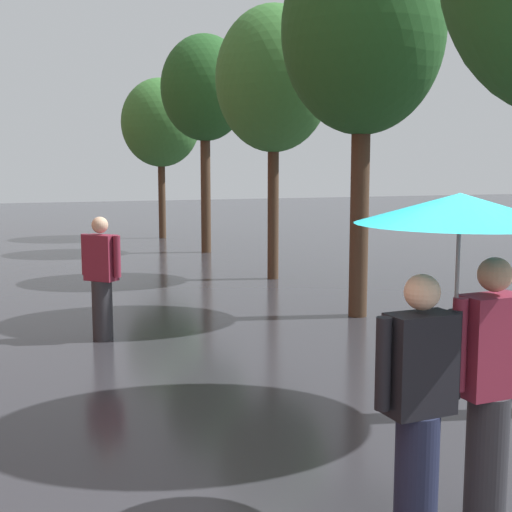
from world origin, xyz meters
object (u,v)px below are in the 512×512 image
street_tree_1 (363,33)px  street_tree_4 (161,123)px  pedestrian_walking_midground (101,278)px  street_tree_2 (274,80)px  couple_under_umbrella (458,302)px  street_tree_3 (205,89)px

street_tree_1 → street_tree_4: street_tree_1 is taller
street_tree_4 → pedestrian_walking_midground: size_ratio=3.02×
street_tree_2 → couple_under_umbrella: 9.84m
street_tree_2 → street_tree_4: bearing=92.4°
street_tree_1 → pedestrian_walking_midground: 5.00m
street_tree_3 → couple_under_umbrella: 14.14m
street_tree_1 → street_tree_3: size_ratio=1.03×
street_tree_3 → couple_under_umbrella: bearing=-100.2°
street_tree_3 → street_tree_1: bearing=-90.1°
couple_under_umbrella → street_tree_3: bearing=79.8°
pedestrian_walking_midground → street_tree_3: bearing=65.1°
street_tree_4 → couple_under_umbrella: bearing=-97.1°
street_tree_3 → pedestrian_walking_midground: size_ratio=3.43×
street_tree_1 → street_tree_2: 3.61m
couple_under_umbrella → pedestrian_walking_midground: (-1.33, 5.50, -0.63)m
pedestrian_walking_midground → couple_under_umbrella: bearing=-76.4°
street_tree_4 → pedestrian_walking_midground: bearing=-106.3°
couple_under_umbrella → street_tree_4: bearing=82.9°
couple_under_umbrella → street_tree_2: bearing=74.7°
street_tree_1 → street_tree_3: street_tree_1 is taller
street_tree_3 → pedestrian_walking_midground: bearing=-114.9°
street_tree_3 → street_tree_4: size_ratio=1.13×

